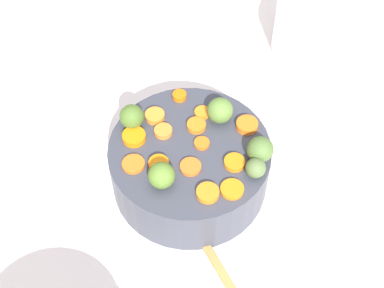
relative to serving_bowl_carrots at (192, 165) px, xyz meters
The scene contains 22 objects.
tabletop 0.06m from the serving_bowl_carrots, 72.97° to the right, with size 2.40×2.40×0.02m, color white.
serving_bowl_carrots is the anchor object (origin of this frame).
carrot_slice_0 0.12m from the serving_bowl_carrots, 109.35° to the left, with size 0.04×0.04×0.01m, color orange.
carrot_slice_1 0.07m from the serving_bowl_carrots, 117.05° to the right, with size 0.03×0.03×0.01m, color orange.
carrot_slice_2 0.09m from the serving_bowl_carrots, 136.70° to the left, with size 0.03×0.03×0.01m, color orange.
carrot_slice_3 0.08m from the serving_bowl_carrots, 17.45° to the left, with size 0.03×0.03×0.01m, color orange.
carrot_slice_4 0.12m from the serving_bowl_carrots, behind, with size 0.04×0.04×0.01m, color orange.
carrot_slice_5 0.07m from the serving_bowl_carrots, 69.15° to the left, with size 0.03×0.03×0.01m, color orange.
carrot_slice_6 0.10m from the serving_bowl_carrots, 62.59° to the right, with size 0.03×0.03×0.01m, color orange.
carrot_slice_7 0.11m from the serving_bowl_carrots, ahead, with size 0.04×0.04×0.01m, color orange.
carrot_slice_8 0.12m from the serving_bowl_carrots, 96.17° to the right, with size 0.02×0.02×0.01m, color orange.
carrot_slice_9 0.11m from the serving_bowl_carrots, 87.59° to the left, with size 0.04×0.04×0.01m, color orange.
carrot_slice_10 0.11m from the serving_bowl_carrots, 28.25° to the right, with size 0.04×0.04×0.01m, color orange.
carrot_slice_11 0.08m from the serving_bowl_carrots, 50.50° to the right, with size 0.03×0.03×0.01m, color orange.
carrot_slice_12 0.09m from the serving_bowl_carrots, 121.18° to the right, with size 0.03×0.03×0.01m, color orange.
carrot_slice_13 0.05m from the serving_bowl_carrots, behind, with size 0.03×0.03×0.01m, color orange.
brussels_sprout_0 0.10m from the serving_bowl_carrots, 144.95° to the right, with size 0.04×0.04×0.04m, color #5A8036.
brussels_sprout_1 0.11m from the serving_bowl_carrots, 38.33° to the left, with size 0.04×0.04×0.04m, color #577D2D.
brussels_sprout_2 0.13m from the serving_bowl_carrots, 152.31° to the left, with size 0.04×0.04×0.04m, color #4F6E34.
brussels_sprout_3 0.13m from the serving_bowl_carrots, 135.03° to the left, with size 0.03×0.03×0.03m, color #546E3D.
brussels_sprout_4 0.13m from the serving_bowl_carrots, 43.69° to the right, with size 0.04×0.04×0.04m, color #4A6C29.
casserole_dish 0.45m from the serving_bowl_carrots, 148.98° to the right, with size 0.26×0.26×0.10m, color white.
Camera 1 is at (0.16, 0.53, 0.84)m, focal length 51.84 mm.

